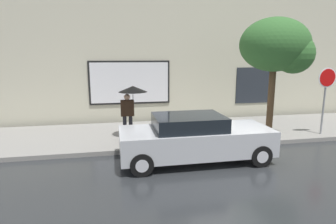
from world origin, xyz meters
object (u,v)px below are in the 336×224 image
object	(u,v)px
street_tree	(279,47)
fire_hydrant	(192,129)
pedestrian_with_umbrella	(131,96)
stop_sign	(326,88)
parked_car	(194,138)

from	to	relation	value
street_tree	fire_hydrant	bearing A→B (deg)	175.51
pedestrian_with_umbrella	stop_sign	xyz separation A→B (m)	(7.33, -0.97, 0.27)
fire_hydrant	stop_sign	xyz separation A→B (m)	(5.17, -0.41, 1.49)
fire_hydrant	stop_sign	world-z (taller)	stop_sign
stop_sign	pedestrian_with_umbrella	bearing A→B (deg)	172.44
fire_hydrant	street_tree	xyz separation A→B (m)	(3.15, -0.25, 2.98)
parked_car	fire_hydrant	bearing A→B (deg)	76.52
fire_hydrant	street_tree	distance (m)	4.35
pedestrian_with_umbrella	street_tree	distance (m)	5.66
parked_car	stop_sign	xyz separation A→B (m)	(5.61, 1.45, 1.26)
street_tree	stop_sign	distance (m)	2.52
fire_hydrant	pedestrian_with_umbrella	distance (m)	2.55
parked_car	stop_sign	distance (m)	5.93
street_tree	pedestrian_with_umbrella	bearing A→B (deg)	171.36
fire_hydrant	pedestrian_with_umbrella	bearing A→B (deg)	165.50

